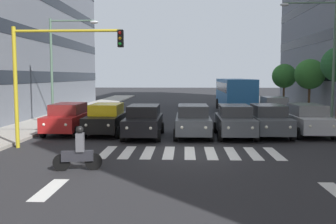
% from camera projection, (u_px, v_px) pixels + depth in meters
% --- Properties ---
extents(ground_plane, '(180.00, 180.00, 0.00)m').
position_uv_depth(ground_plane, '(190.00, 153.00, 16.41)').
color(ground_plane, '#262628').
extents(building_right_block_0, '(10.37, 27.50, 19.20)m').
position_uv_depth(building_right_block_0, '(0.00, 5.00, 33.90)').
color(building_right_block_0, slate).
rests_on(building_right_block_0, ground_plane).
extents(crosswalk_markings, '(7.65, 2.80, 0.01)m').
position_uv_depth(crosswalk_markings, '(190.00, 153.00, 16.41)').
color(crosswalk_markings, silver).
rests_on(crosswalk_markings, ground_plane).
extents(lane_arrow_1, '(0.50, 2.20, 0.01)m').
position_uv_depth(lane_arrow_1, '(50.00, 189.00, 11.12)').
color(lane_arrow_1, silver).
rests_on(lane_arrow_1, ground_plane).
extents(car_0, '(2.02, 4.44, 1.72)m').
position_uv_depth(car_0, '(308.00, 120.00, 21.16)').
color(car_0, '#B2B7BC').
rests_on(car_0, ground_plane).
extents(car_1, '(2.02, 4.44, 1.72)m').
position_uv_depth(car_1, '(268.00, 120.00, 20.86)').
color(car_1, '#474C51').
rests_on(car_1, ground_plane).
extents(car_2, '(2.02, 4.44, 1.72)m').
position_uv_depth(car_2, '(234.00, 121.00, 20.61)').
color(car_2, '#474C51').
rests_on(car_2, ground_plane).
extents(car_3, '(2.02, 4.44, 1.72)m').
position_uv_depth(car_3, '(193.00, 120.00, 20.71)').
color(car_3, '#474C51').
rests_on(car_3, ground_plane).
extents(car_4, '(2.02, 4.44, 1.72)m').
position_uv_depth(car_4, '(144.00, 121.00, 20.53)').
color(car_4, black).
rests_on(car_4, ground_plane).
extents(car_5, '(2.02, 4.44, 1.72)m').
position_uv_depth(car_5, '(106.00, 119.00, 21.59)').
color(car_5, black).
rests_on(car_5, ground_plane).
extents(car_6, '(2.02, 4.44, 1.72)m').
position_uv_depth(car_6, '(68.00, 118.00, 21.82)').
color(car_6, maroon).
rests_on(car_6, ground_plane).
extents(car_row2_0, '(2.02, 4.44, 1.72)m').
position_uv_depth(car_row2_0, '(274.00, 108.00, 28.71)').
color(car_row2_0, '#B2B7BC').
rests_on(car_row2_0, ground_plane).
extents(bus_behind_traffic, '(2.78, 10.50, 3.00)m').
position_uv_depth(bus_behind_traffic, '(234.00, 91.00, 35.21)').
color(bus_behind_traffic, '#286BAD').
rests_on(bus_behind_traffic, ground_plane).
extents(motorcycle_with_rider, '(1.69, 0.43, 1.57)m').
position_uv_depth(motorcycle_with_rider, '(78.00, 152.00, 13.30)').
color(motorcycle_with_rider, black).
rests_on(motorcycle_with_rider, ground_plane).
extents(traffic_light_gantry, '(5.04, 0.36, 5.50)m').
position_uv_depth(traffic_light_gantry, '(47.00, 66.00, 17.17)').
color(traffic_light_gantry, '#AD991E').
rests_on(traffic_light_gantry, ground_plane).
extents(street_lamp_left, '(3.45, 0.28, 7.71)m').
position_uv_depth(street_lamp_left, '(325.00, 50.00, 23.34)').
color(street_lamp_left, '#4C6B56').
rests_on(street_lamp_left, sidewalk_left).
extents(street_lamp_right, '(3.21, 0.28, 6.83)m').
position_uv_depth(street_lamp_right, '(60.00, 59.00, 24.78)').
color(street_lamp_right, '#4C6B56').
rests_on(street_lamp_right, sidewalk_right).
extents(street_tree_2, '(2.50, 2.50, 4.54)m').
position_uv_depth(street_tree_2, '(310.00, 74.00, 31.79)').
color(street_tree_2, '#513823').
rests_on(street_tree_2, sidewalk_left).
extents(street_tree_3, '(2.39, 2.39, 4.33)m').
position_uv_depth(street_tree_3, '(284.00, 76.00, 38.00)').
color(street_tree_3, '#513823').
rests_on(street_tree_3, sidewalk_left).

